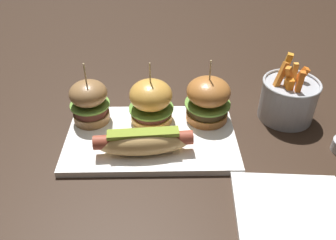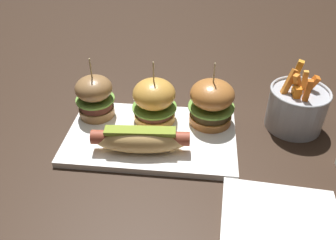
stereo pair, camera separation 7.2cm
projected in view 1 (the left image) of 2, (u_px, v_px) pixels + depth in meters
name	position (u px, v px, depth m)	size (l,w,h in m)	color
ground_plane	(151.00, 140.00, 0.75)	(3.00, 3.00, 0.00)	black
platter_main	(151.00, 138.00, 0.75)	(0.36, 0.22, 0.01)	white
hot_dog	(144.00, 141.00, 0.68)	(0.20, 0.07, 0.05)	tan
slider_left	(89.00, 101.00, 0.76)	(0.09, 0.09, 0.14)	olive
slider_center	(149.00, 101.00, 0.76)	(0.10, 0.10, 0.14)	gold
slider_right	(208.00, 99.00, 0.76)	(0.10, 0.10, 0.15)	#AE6A31
fries_bucket	(288.00, 99.00, 0.79)	(0.13, 0.13, 0.15)	#A8AAB2
side_plate	(294.00, 218.00, 0.58)	(0.19, 0.19, 0.01)	white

